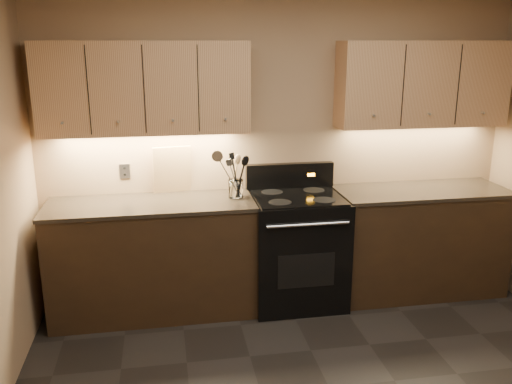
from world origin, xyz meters
TOP-DOWN VIEW (x-y plane):
  - wall_back at (0.00, 2.00)m, footprint 4.00×0.04m
  - counter_left at (-1.10, 1.70)m, footprint 1.62×0.62m
  - counter_right at (1.18, 1.70)m, footprint 1.46×0.62m
  - stove at (0.08, 1.68)m, footprint 0.76×0.68m
  - upper_cab_left at (-1.10, 1.85)m, footprint 1.60×0.30m
  - upper_cab_right at (1.18, 1.85)m, footprint 1.44×0.30m
  - outlet_plate at (-1.30, 1.99)m, footprint 0.08×0.01m
  - utensil_crock at (-0.42, 1.73)m, footprint 0.12×0.12m
  - cutting_board at (-0.92, 1.96)m, footprint 0.32×0.11m
  - wooden_spoon at (-0.46, 1.72)m, footprint 0.13×0.14m
  - black_spoon at (-0.41, 1.75)m, footprint 0.14×0.14m
  - black_turner at (-0.40, 1.71)m, footprint 0.15×0.17m
  - steel_spatula at (-0.39, 1.73)m, footprint 0.20×0.15m
  - steel_skimmer at (-0.39, 1.73)m, footprint 0.27×0.11m

SIDE VIEW (x-z plane):
  - counter_left at x=-1.10m, z-range 0.00..0.93m
  - counter_right at x=1.18m, z-range 0.00..0.93m
  - stove at x=0.08m, z-range -0.09..1.05m
  - utensil_crock at x=-0.42m, z-range 0.92..1.07m
  - wooden_spoon at x=-0.46m, z-range 0.94..1.28m
  - steel_spatula at x=-0.39m, z-range 0.94..1.29m
  - black_spoon at x=-0.41m, z-range 0.94..1.29m
  - outlet_plate at x=-1.30m, z-range 1.06..1.18m
  - cutting_board at x=-0.92m, z-range 0.93..1.32m
  - black_turner at x=-0.40m, z-range 0.94..1.31m
  - steel_skimmer at x=-0.39m, z-range 0.95..1.33m
  - wall_back at x=0.00m, z-range 0.00..2.60m
  - upper_cab_left at x=-1.10m, z-range 1.45..2.15m
  - upper_cab_right at x=1.18m, z-range 1.45..2.15m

